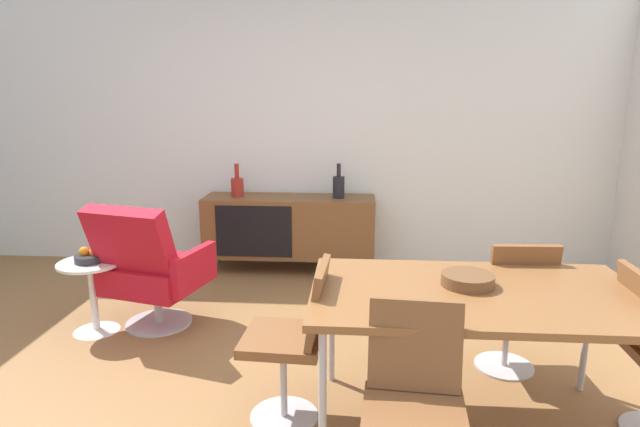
% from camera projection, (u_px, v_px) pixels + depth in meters
% --- Properties ---
extents(ground_plane, '(8.32, 8.32, 0.00)m').
position_uv_depth(ground_plane, '(220.00, 410.00, 2.81)').
color(ground_plane, olive).
extents(wall_back, '(6.80, 0.12, 2.80)m').
position_uv_depth(wall_back, '(284.00, 122.00, 5.02)').
color(wall_back, silver).
rests_on(wall_back, ground_plane).
extents(sideboard, '(1.60, 0.45, 0.72)m').
position_uv_depth(sideboard, '(289.00, 226.00, 4.94)').
color(sideboard, brown).
rests_on(sideboard, ground_plane).
extents(vase_cobalt, '(0.11, 0.11, 0.32)m').
position_uv_depth(vase_cobalt, '(339.00, 186.00, 4.82)').
color(vase_cobalt, black).
rests_on(vase_cobalt, sideboard).
extents(vase_sculptural_dark, '(0.12, 0.12, 0.31)m').
position_uv_depth(vase_sculptural_dark, '(237.00, 186.00, 4.89)').
color(vase_sculptural_dark, maroon).
rests_on(vase_sculptural_dark, sideboard).
extents(dining_table, '(1.60, 0.90, 0.74)m').
position_uv_depth(dining_table, '(476.00, 299.00, 2.53)').
color(dining_table, brown).
rests_on(dining_table, ground_plane).
extents(wooden_bowl_on_table, '(0.26, 0.26, 0.06)m').
position_uv_depth(wooden_bowl_on_table, '(468.00, 280.00, 2.58)').
color(wooden_bowl_on_table, brown).
rests_on(wooden_bowl_on_table, dining_table).
extents(dining_chair_back_right, '(0.42, 0.44, 0.86)m').
position_uv_depth(dining_chair_back_right, '(513.00, 300.00, 3.10)').
color(dining_chair_back_right, brown).
rests_on(dining_chair_back_right, ground_plane).
extents(dining_chair_near_window, '(0.44, 0.42, 0.86)m').
position_uv_depth(dining_chair_near_window, '(295.00, 336.00, 2.64)').
color(dining_chair_near_window, brown).
rests_on(dining_chair_near_window, ground_plane).
extents(dining_chair_front_left, '(0.43, 0.45, 0.86)m').
position_uv_depth(dining_chair_front_left, '(414.00, 404.00, 2.06)').
color(dining_chair_front_left, brown).
rests_on(dining_chair_front_left, ground_plane).
extents(lounge_chair_red, '(0.82, 0.78, 0.95)m').
position_uv_depth(lounge_chair_red, '(149.00, 266.00, 3.71)').
color(lounge_chair_red, red).
rests_on(lounge_chair_red, ground_plane).
extents(side_table_round, '(0.44, 0.44, 0.52)m').
position_uv_depth(side_table_round, '(93.00, 288.00, 3.69)').
color(side_table_round, white).
rests_on(side_table_round, ground_plane).
extents(fruit_bowl, '(0.20, 0.20, 0.11)m').
position_uv_depth(fruit_bowl, '(89.00, 257.00, 3.63)').
color(fruit_bowl, '#262628').
rests_on(fruit_bowl, side_table_round).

